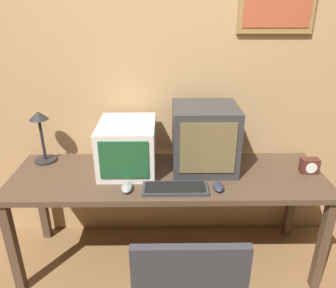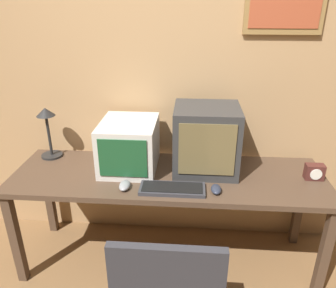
% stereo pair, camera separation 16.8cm
% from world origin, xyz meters
% --- Properties ---
extents(wall_back, '(8.00, 0.08, 2.60)m').
position_xyz_m(wall_back, '(0.01, 1.49, 1.30)').
color(wall_back, tan).
rests_on(wall_back, ground_plane).
extents(desk, '(2.04, 0.63, 0.71)m').
position_xyz_m(desk, '(0.00, 1.10, 0.64)').
color(desk, '#4C3828').
rests_on(desk, ground_plane).
extents(monitor_left, '(0.36, 0.44, 0.32)m').
position_xyz_m(monitor_left, '(-0.27, 1.19, 0.87)').
color(monitor_left, beige).
rests_on(monitor_left, desk).
extents(monitor_right, '(0.41, 0.37, 0.44)m').
position_xyz_m(monitor_right, '(0.24, 1.20, 0.93)').
color(monitor_right, '#333333').
rests_on(monitor_right, desk).
extents(keyboard_main, '(0.39, 0.15, 0.03)m').
position_xyz_m(keyboard_main, '(0.04, 0.91, 0.72)').
color(keyboard_main, '#333338').
rests_on(keyboard_main, desk).
extents(mouse_near_keyboard, '(0.06, 0.11, 0.04)m').
position_xyz_m(mouse_near_keyboard, '(0.30, 0.91, 0.73)').
color(mouse_near_keyboard, '#282D3D').
rests_on(mouse_near_keyboard, desk).
extents(mouse_far_corner, '(0.07, 0.12, 0.04)m').
position_xyz_m(mouse_far_corner, '(-0.25, 0.91, 0.73)').
color(mouse_far_corner, gray).
rests_on(mouse_far_corner, desk).
extents(desk_clock, '(0.12, 0.07, 0.10)m').
position_xyz_m(desk_clock, '(0.93, 1.11, 0.76)').
color(desk_clock, '#4C231E').
rests_on(desk_clock, desk).
extents(desk_lamp, '(0.15, 0.15, 0.37)m').
position_xyz_m(desk_lamp, '(-0.86, 1.31, 0.95)').
color(desk_lamp, black).
rests_on(desk_lamp, desk).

